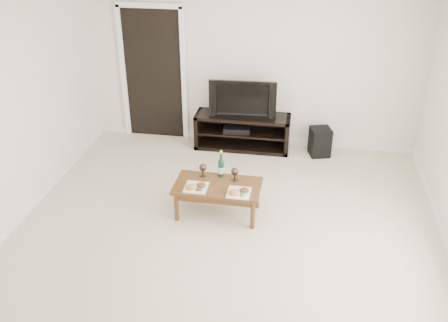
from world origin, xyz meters
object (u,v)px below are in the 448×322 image
(media_console, at_px, (242,132))
(subwoofer, at_px, (320,142))
(television, at_px, (243,97))
(coffee_table, at_px, (218,199))

(media_console, height_order, subwoofer, media_console)
(television, relative_size, coffee_table, 0.96)
(subwoofer, bearing_deg, television, 161.95)
(television, height_order, coffee_table, television)
(television, bearing_deg, media_console, -2.63)
(subwoofer, relative_size, coffee_table, 0.42)
(media_console, xyz_separation_m, coffee_table, (-0.05, -1.88, -0.07))
(coffee_table, bearing_deg, subwoofer, 55.93)
(media_console, xyz_separation_m, television, (-0.00, 0.00, 0.56))
(coffee_table, bearing_deg, media_console, 88.46)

